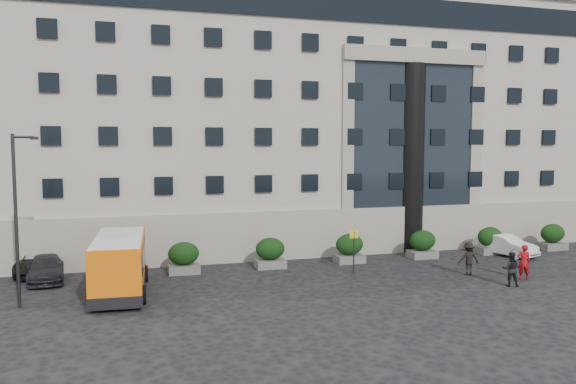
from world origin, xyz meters
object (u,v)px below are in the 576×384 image
at_px(hedge_a, 184,258).
at_px(red_truck, 45,231).
at_px(parked_car_c, 46,268).
at_px(parked_car_d, 41,261).
at_px(hedge_f, 552,237).
at_px(pedestrian_b, 511,269).
at_px(hedge_e, 490,240).
at_px(pedestrian_c, 469,259).
at_px(hedge_b, 270,253).
at_px(white_taxi, 505,245).
at_px(pedestrian_a, 524,262).
at_px(hedge_c, 349,248).
at_px(street_lamp, 17,214).
at_px(hedge_d, 422,244).
at_px(minibus, 119,262).
at_px(bus_stop_sign, 354,244).

distance_m(hedge_a, red_truck, 12.03).
height_order(parked_car_c, parked_car_d, parked_car_d).
height_order(hedge_f, pedestrian_b, hedge_f).
relative_size(hedge_a, hedge_e, 1.00).
xyz_separation_m(hedge_a, pedestrian_c, (15.70, -5.02, 0.02)).
height_order(hedge_b, parked_car_c, hedge_b).
xyz_separation_m(hedge_f, pedestrian_c, (-10.30, -5.02, 0.02)).
bearing_deg(hedge_f, hedge_a, 180.00).
bearing_deg(white_taxi, pedestrian_c, -162.16).
bearing_deg(pedestrian_a, hedge_a, 2.93).
relative_size(hedge_c, parked_car_d, 0.36).
height_order(hedge_c, hedge_f, same).
relative_size(hedge_f, parked_car_d, 0.36).
bearing_deg(parked_car_d, hedge_a, -13.99).
height_order(hedge_f, red_truck, red_truck).
distance_m(street_lamp, parked_car_d, 8.05).
distance_m(hedge_b, pedestrian_b, 13.63).
bearing_deg(hedge_c, hedge_a, 180.00).
bearing_deg(parked_car_d, hedge_c, -4.81).
bearing_deg(pedestrian_c, hedge_b, -16.16).
bearing_deg(red_truck, hedge_e, -10.87).
height_order(hedge_d, red_truck, red_truck).
height_order(hedge_f, white_taxi, hedge_f).
bearing_deg(pedestrian_c, street_lamp, 8.86).
height_order(hedge_d, hedge_e, same).
xyz_separation_m(hedge_e, parked_car_d, (-28.80, 2.37, -0.22)).
xyz_separation_m(street_lamp, parked_car_c, (0.44, 5.26, -3.70)).
relative_size(hedge_f, pedestrian_a, 0.93).
relative_size(pedestrian_b, pedestrian_c, 0.97).
xyz_separation_m(minibus, pedestrian_a, (21.55, -3.31, -0.61)).
bearing_deg(bus_stop_sign, minibus, -176.87).
distance_m(hedge_e, red_truck, 30.51).
bearing_deg(minibus, parked_car_c, 138.32).
bearing_deg(hedge_b, bus_stop_sign, -33.07).
xyz_separation_m(hedge_b, bus_stop_sign, (4.30, -2.80, 0.80)).
bearing_deg(hedge_c, parked_car_c, 178.52).
bearing_deg(street_lamp, pedestrian_c, -0.53).
bearing_deg(hedge_c, red_truck, 155.84).
bearing_deg(parked_car_c, hedge_d, -6.92).
xyz_separation_m(street_lamp, pedestrian_a, (25.94, -2.03, -3.38)).
xyz_separation_m(parked_car_d, pedestrian_c, (23.69, -7.39, 0.24)).
distance_m(hedge_a, hedge_e, 20.80).
height_order(hedge_d, bus_stop_sign, bus_stop_sign).
bearing_deg(minibus, hedge_a, 48.23).
relative_size(hedge_b, pedestrian_a, 0.93).
bearing_deg(parked_car_c, hedge_f, -6.57).
distance_m(parked_car_c, white_taxi, 28.97).
xyz_separation_m(parked_car_d, white_taxi, (29.44, -3.17, -0.00)).
height_order(hedge_c, hedge_d, same).
height_order(hedge_e, hedge_f, same).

